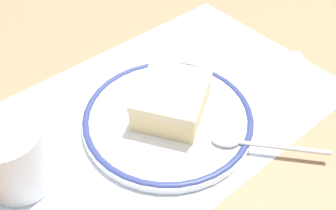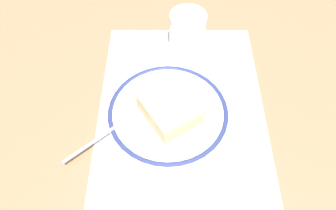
# 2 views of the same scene
# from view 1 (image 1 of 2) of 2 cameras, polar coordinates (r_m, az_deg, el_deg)

# --- Properties ---
(ground_plane) EXTENTS (2.40, 2.40, 0.00)m
(ground_plane) POSITION_cam_1_polar(r_m,az_deg,el_deg) (0.55, -1.04, -0.57)
(ground_plane) COLOR #9E7551
(placemat) EXTENTS (0.48, 0.31, 0.00)m
(placemat) POSITION_cam_1_polar(r_m,az_deg,el_deg) (0.55, -1.05, -0.52)
(placemat) COLOR silver
(placemat) RESTS_ON ground_plane
(plate) EXTENTS (0.23, 0.23, 0.01)m
(plate) POSITION_cam_1_polar(r_m,az_deg,el_deg) (0.52, -0.00, -1.88)
(plate) COLOR white
(plate) RESTS_ON placemat
(cake_slice) EXTENTS (0.13, 0.12, 0.04)m
(cake_slice) POSITION_cam_1_polar(r_m,az_deg,el_deg) (0.51, 0.49, 0.72)
(cake_slice) COLOR beige
(cake_slice) RESTS_ON plate
(spoon) EXTENTS (0.10, 0.12, 0.01)m
(spoon) POSITION_cam_1_polar(r_m,az_deg,el_deg) (0.49, 11.05, -5.35)
(spoon) COLOR silver
(spoon) RESTS_ON plate
(cup) EXTENTS (0.08, 0.08, 0.08)m
(cup) POSITION_cam_1_polar(r_m,az_deg,el_deg) (0.47, -21.08, -7.48)
(cup) COLOR white
(cup) RESTS_ON placemat
(napkin) EXTENTS (0.17, 0.18, 0.00)m
(napkin) POSITION_cam_1_polar(r_m,az_deg,el_deg) (0.61, 15.66, 3.24)
(napkin) COLOR white
(napkin) RESTS_ON placemat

